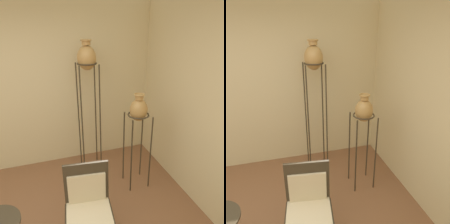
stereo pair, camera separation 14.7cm
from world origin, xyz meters
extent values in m
cube|color=beige|center=(0.00, 2.19, 1.35)|extent=(8.32, 0.06, 2.70)
cylinder|color=#382D1E|center=(0.87, 1.63, 0.88)|extent=(0.02, 0.02, 1.75)
cylinder|color=#382D1E|center=(1.15, 1.63, 0.88)|extent=(0.02, 0.02, 1.75)
cylinder|color=#382D1E|center=(0.87, 1.91, 0.88)|extent=(0.02, 0.02, 1.75)
cylinder|color=#382D1E|center=(1.15, 1.91, 0.88)|extent=(0.02, 0.02, 1.75)
torus|color=#382D1E|center=(1.01, 1.77, 1.75)|extent=(0.29, 0.29, 0.02)
ellipsoid|color=#B28447|center=(1.01, 1.77, 1.83)|extent=(0.27, 0.27, 0.35)
cylinder|color=#B28447|center=(1.01, 1.77, 2.04)|extent=(0.12, 0.12, 0.07)
torus|color=#B28447|center=(1.01, 1.77, 2.07)|extent=(0.16, 0.16, 0.02)
cylinder|color=#382D1E|center=(1.41, 1.00, 0.57)|extent=(0.02, 0.02, 1.13)
cylinder|color=#382D1E|center=(1.70, 1.00, 0.57)|extent=(0.02, 0.02, 1.13)
cylinder|color=#382D1E|center=(1.41, 1.29, 0.57)|extent=(0.02, 0.02, 1.13)
cylinder|color=#382D1E|center=(1.70, 1.29, 0.57)|extent=(0.02, 0.02, 1.13)
torus|color=#382D1E|center=(1.56, 1.15, 1.13)|extent=(0.30, 0.30, 0.02)
ellipsoid|color=#B28447|center=(1.56, 1.15, 1.20)|extent=(0.24, 0.24, 0.31)
cylinder|color=#B28447|center=(1.56, 1.15, 1.39)|extent=(0.11, 0.11, 0.06)
torus|color=#B28447|center=(1.56, 1.15, 1.42)|extent=(0.14, 0.14, 0.02)
cylinder|color=#382D1E|center=(0.47, 0.51, 0.22)|extent=(0.02, 0.02, 0.44)
cylinder|color=#382D1E|center=(0.88, 0.45, 0.22)|extent=(0.02, 0.02, 0.44)
cube|color=#382D1E|center=(0.65, 0.28, 0.46)|extent=(0.55, 0.54, 0.03)
cube|color=beige|center=(0.65, 0.28, 0.49)|extent=(0.50, 0.49, 0.04)
cube|color=#382D1E|center=(0.68, 0.50, 0.72)|extent=(0.46, 0.09, 0.51)
cube|color=beige|center=(0.67, 0.47, 0.67)|extent=(0.39, 0.07, 0.35)
camera|label=1|loc=(0.34, -1.33, 2.28)|focal=35.00mm
camera|label=2|loc=(0.48, -1.37, 2.28)|focal=35.00mm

